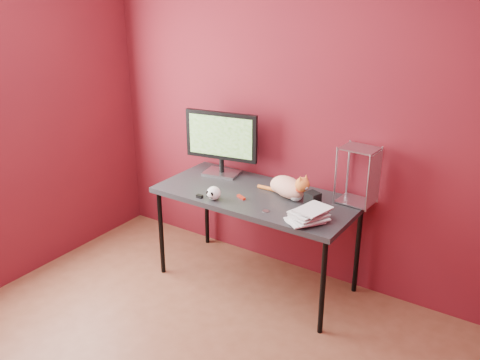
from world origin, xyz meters
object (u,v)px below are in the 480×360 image
Objects in this scene: cat at (288,187)px; monitor at (221,140)px; skull_mug at (214,193)px; book_stack at (305,134)px; desk at (257,200)px; speaker at (312,202)px.

monitor is at bearing -166.11° from cat.
skull_mug is (-0.42, -0.34, -0.02)m from cat.
monitor reaches higher than cat.
cat is at bearing 133.94° from book_stack.
monitor is 0.56m from skull_mug.
speaker reaches higher than desk.
skull_mug is 0.85m from book_stack.
cat is at bearing 20.67° from desk.
cat reaches higher than skull_mug.
speaker is at bearing 86.16° from book_stack.
cat is 0.27m from speaker.
monitor is 4.57× the size of speaker.
desk is 0.59m from monitor.
cat reaches higher than speaker.
skull_mug is at bearing -140.89° from speaker.
book_stack is at bearing -23.43° from cat.
cat is 0.40× the size of book_stack.
desk is 3.24× the size of cat.
desk is 0.26m from cat.
book_stack is at bearing -32.25° from monitor.
desk is at bearing -136.70° from cat.
speaker is at bearing 25.18° from skull_mug.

